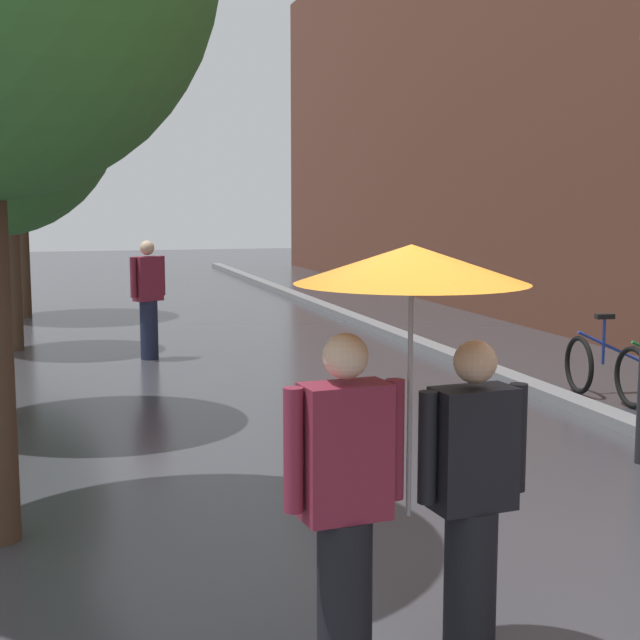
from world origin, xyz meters
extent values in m
plane|color=#38383D|center=(0.00, 0.00, 0.00)|extent=(80.00, 80.00, 0.00)
cube|color=slate|center=(3.20, 10.00, 0.06)|extent=(0.30, 36.00, 0.12)
cylinder|color=#473323|center=(-2.94, 10.51, 1.17)|extent=(0.24, 0.24, 2.34)
ellipsoid|color=#387533|center=(-2.94, 10.51, 3.24)|extent=(2.20, 2.20, 2.38)
cylinder|color=#473323|center=(-2.92, 14.76, 1.28)|extent=(0.24, 0.24, 2.56)
ellipsoid|color=#2D6628|center=(-2.92, 14.76, 3.99)|extent=(3.05, 3.05, 3.79)
torus|color=black|center=(3.82, 4.36, 0.35)|extent=(0.10, 0.70, 0.70)
torus|color=black|center=(3.67, 5.21, 0.35)|extent=(0.14, 0.70, 0.70)
cylinder|color=#233DA8|center=(4.08, 5.17, 0.55)|extent=(0.88, 0.14, 0.43)
cylinder|color=#233DA8|center=(3.97, 5.18, 0.62)|extent=(0.04, 0.04, 0.55)
cube|color=black|center=(3.97, 5.18, 0.93)|extent=(0.23, 0.12, 0.06)
cylinder|color=black|center=(-1.05, -0.31, 0.42)|extent=(0.26, 0.26, 0.84)
cube|color=maroon|center=(-1.05, -0.31, 1.15)|extent=(0.42, 0.26, 0.63)
sphere|color=beige|center=(-1.05, -0.31, 1.59)|extent=(0.21, 0.21, 0.21)
cylinder|color=maroon|center=(-1.30, -0.34, 1.19)|extent=(0.09, 0.09, 0.57)
cylinder|color=maroon|center=(-0.80, -0.29, 1.19)|extent=(0.09, 0.09, 0.57)
cylinder|color=black|center=(-0.38, -0.25, 0.40)|extent=(0.26, 0.26, 0.80)
cube|color=black|center=(-0.38, -0.25, 1.10)|extent=(0.42, 0.26, 0.60)
sphere|color=tan|center=(-0.38, -0.25, 1.52)|extent=(0.21, 0.21, 0.21)
cylinder|color=black|center=(-0.63, -0.28, 1.13)|extent=(0.09, 0.09, 0.54)
cylinder|color=black|center=(-0.13, -0.23, 1.13)|extent=(0.09, 0.09, 0.54)
cylinder|color=#9E9EA3|center=(-0.72, -0.26, 1.36)|extent=(0.02, 0.02, 1.13)
cone|color=orange|center=(-0.72, -0.26, 2.00)|extent=(1.09, 1.09, 0.18)
cylinder|color=#1E233D|center=(-1.03, 9.10, 0.43)|extent=(0.26, 0.26, 0.86)
cube|color=maroon|center=(-1.03, 9.10, 1.18)|extent=(0.46, 0.39, 0.64)
sphere|color=beige|center=(-1.03, 9.10, 1.63)|extent=(0.21, 0.21, 0.21)
cylinder|color=maroon|center=(-0.81, 9.23, 1.21)|extent=(0.09, 0.09, 0.58)
cylinder|color=maroon|center=(-1.24, 8.98, 1.21)|extent=(0.09, 0.09, 0.58)
cube|color=black|center=(-1.09, 9.23, 1.25)|extent=(0.30, 0.25, 0.36)
camera|label=1|loc=(-2.28, -4.11, 2.28)|focal=50.65mm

